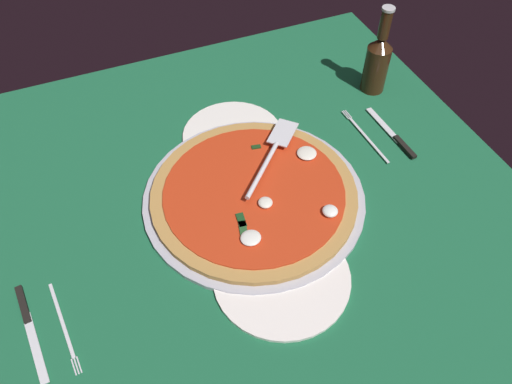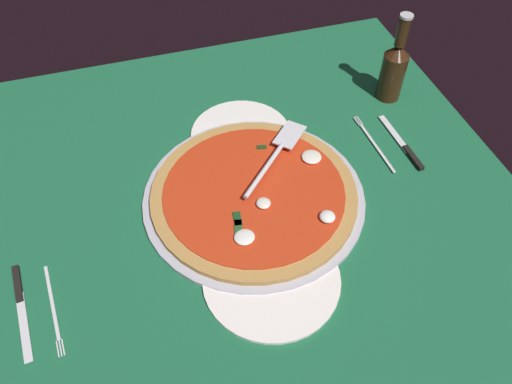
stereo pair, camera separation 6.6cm
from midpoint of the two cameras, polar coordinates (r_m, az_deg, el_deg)
The scene contains 10 objects.
ground_plane at distance 105.86cm, azimuth -2.23°, elevation -0.69°, with size 110.46×110.46×0.80cm, color #1A5D3A.
checker_pattern at distance 105.51cm, azimuth -2.24°, elevation -0.53°, with size 110.46×110.46×0.10cm.
pizza_pan at distance 104.41cm, azimuth -1.80°, elevation -0.65°, with size 45.67×45.67×1.27cm, color #B1B2C0.
dinner_plate_left at distance 93.48cm, azimuth 0.88°, elevation -9.65°, with size 25.22×25.22×1.00cm, color white.
dinner_plate_right at distance 117.69cm, azimuth -4.26°, elevation 6.34°, with size 23.02×23.02×1.00cm, color white.
pizza at distance 103.31cm, azimuth -1.74°, elevation -0.17°, with size 42.34×42.34×2.89cm.
pizza_server at distance 107.37cm, azimuth -0.02°, elevation 4.27°, with size 19.60×19.39×1.00cm.
place_setting_near at distance 119.81cm, azimuth 12.31°, elevation 5.99°, with size 20.61×13.86×1.40cm.
place_setting_far at distance 97.28cm, azimuth -24.49°, elevation -13.72°, with size 20.01×13.03×1.40cm.
beer_bottle at distance 128.72cm, azimuth 12.08°, elevation 14.20°, with size 5.96×5.96×22.49cm.
Camera 1 is at (-62.98, 25.37, 80.84)cm, focal length 35.45 mm.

